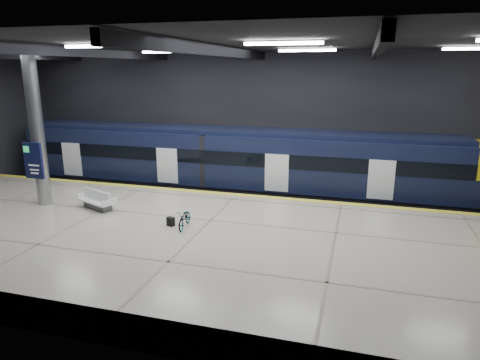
% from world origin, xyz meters
% --- Properties ---
extents(ground, '(30.00, 30.00, 0.00)m').
position_xyz_m(ground, '(0.00, 0.00, 0.00)').
color(ground, black).
rests_on(ground, ground).
extents(room_shell, '(30.10, 16.10, 8.05)m').
position_xyz_m(room_shell, '(-0.00, 0.00, 5.72)').
color(room_shell, black).
rests_on(room_shell, ground).
extents(platform, '(30.00, 11.00, 1.10)m').
position_xyz_m(platform, '(0.00, -2.50, 0.55)').
color(platform, '#BFB4A2').
rests_on(platform, ground).
extents(safety_strip, '(30.00, 0.40, 0.01)m').
position_xyz_m(safety_strip, '(0.00, 2.75, 1.11)').
color(safety_strip, yellow).
rests_on(safety_strip, platform).
extents(rails, '(30.00, 1.52, 0.16)m').
position_xyz_m(rails, '(0.00, 5.50, 0.08)').
color(rails, gray).
rests_on(rails, ground).
extents(train, '(29.40, 2.84, 3.79)m').
position_xyz_m(train, '(0.50, 5.50, 2.06)').
color(train, black).
rests_on(train, ground).
extents(bench, '(2.07, 1.45, 0.84)m').
position_xyz_m(bench, '(-5.28, -0.97, 1.40)').
color(bench, '#595B60').
rests_on(bench, platform).
extents(bicycle, '(0.65, 1.45, 0.74)m').
position_xyz_m(bicycle, '(-0.69, -2.02, 1.47)').
color(bicycle, '#99999E').
rests_on(bicycle, platform).
extents(pannier_bag, '(0.34, 0.27, 0.35)m').
position_xyz_m(pannier_bag, '(-1.29, -2.02, 1.28)').
color(pannier_bag, black).
rests_on(pannier_bag, platform).
extents(info_column, '(0.90, 0.78, 6.90)m').
position_xyz_m(info_column, '(-8.00, -1.03, 4.46)').
color(info_column, '#9EA0A5').
rests_on(info_column, platform).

